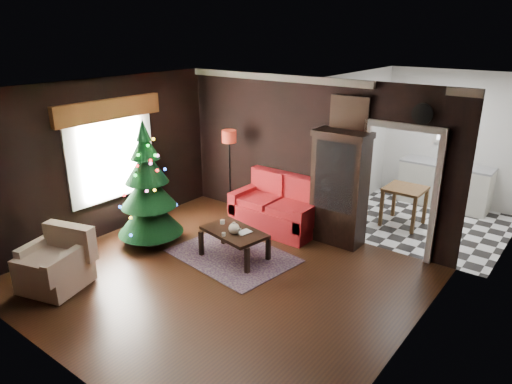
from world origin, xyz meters
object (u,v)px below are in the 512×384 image
Objects in this scene: curio_cabinet at (339,191)px; floor_lamp at (230,175)px; christmas_tree at (148,186)px; loveseat at (277,204)px; armchair at (53,260)px; teapot at (234,228)px; coffee_table at (234,244)px; wall_clock at (423,114)px; kitchen_table at (404,206)px.

floor_lamp is (-2.33, -0.17, -0.12)m from curio_cabinet.
christmas_tree reaches higher than curio_cabinet.
loveseat is 0.89× the size of curio_cabinet.
floor_lamp is at bearing -175.72° from curio_cabinet.
curio_cabinet is 1.06× the size of floor_lamp.
teapot is at bearing 38.62° from armchair.
coffee_table is 3.56m from wall_clock.
christmas_tree is at bearing -132.66° from kitchen_table.
loveseat is at bearing -169.17° from curio_cabinet.
teapot is at bearing -117.19° from kitchen_table.
armchair is at bearing -124.57° from teapot.
kitchen_table is at bearing 47.34° from christmas_tree.
kitchen_table is at bearing 28.30° from floor_lamp.
armchair reaches higher than kitchen_table.
coffee_table is at bearing 130.72° from teapot.
curio_cabinet is at bearing -114.44° from kitchen_table.
christmas_tree is 6.72× the size of wall_clock.
christmas_tree is (-1.40, -1.83, 0.55)m from loveseat.
teapot is at bearing 12.78° from christmas_tree.
floor_lamp is at bearing -174.27° from wall_clock.
floor_lamp is 3.75m from armchair.
wall_clock is at bearing 9.66° from loveseat.
loveseat reaches higher than kitchen_table.
loveseat is 8.34× the size of teapot.
armchair is at bearing -120.40° from kitchen_table.
kitchen_table is at bearing 42.51° from loveseat.
floor_lamp is 2.39× the size of kitchen_table.
armchair is (-1.33, -3.68, -0.04)m from loveseat.
floor_lamp is at bearing 132.58° from coffee_table.
floor_lamp is 0.84× the size of christmas_tree.
kitchen_table reaches higher than teapot.
loveseat is 5.31× the size of wall_clock.
wall_clock reaches higher than armchair.
floor_lamp is 5.61× the size of wall_clock.
teapot is (1.53, 2.22, 0.12)m from armchair.
kitchen_table is (1.60, 3.11, -0.21)m from teapot.
curio_cabinet is 0.88× the size of christmas_tree.
kitchen_table is (2.98, 1.60, -0.45)m from floor_lamp.
teapot is (-0.95, -1.68, -0.37)m from curio_cabinet.
armchair is 2.72× the size of wall_clock.
wall_clock is (3.75, 2.23, 1.33)m from christmas_tree.
teapot is 3.51m from kitchen_table.
floor_lamp is (-1.18, 0.05, 0.33)m from loveseat.
kitchen_table reaches higher than coffee_table.
floor_lamp is 1.90m from christmas_tree.
kitchen_table is (0.65, 1.43, -0.57)m from curio_cabinet.
coffee_table is at bearing -84.82° from loveseat.
curio_cabinet reaches higher than loveseat.
curio_cabinet is 9.32× the size of teapot.
loveseat is 2.27× the size of kitchen_table.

